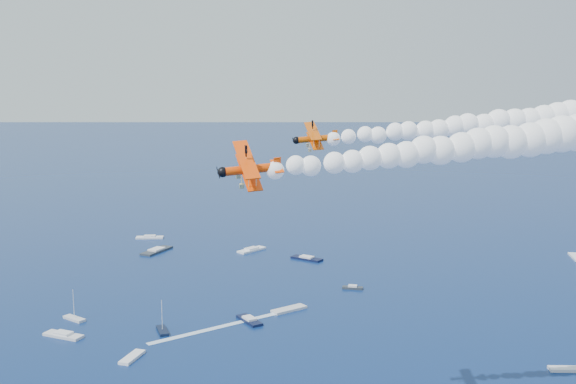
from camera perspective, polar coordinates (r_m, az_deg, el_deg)
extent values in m
cube|color=silver|center=(200.00, 0.08, -9.52)|extent=(10.78, 8.05, 0.70)
cube|color=white|center=(172.02, -12.58, -12.99)|extent=(5.76, 8.70, 0.70)
cube|color=black|center=(191.66, -3.17, -10.39)|extent=(6.94, 10.16, 0.70)
cube|color=black|center=(253.19, 1.54, -5.44)|extent=(11.36, 10.46, 0.70)
cube|color=silver|center=(189.85, -17.82, -11.05)|extent=(10.89, 8.24, 0.70)
cube|color=silver|center=(173.61, 21.74, -13.24)|extent=(8.16, 3.56, 0.70)
cube|color=white|center=(265.72, -2.98, -4.73)|extent=(11.55, 10.70, 0.70)
cube|color=#292F37|center=(220.02, 5.29, -7.78)|extent=(6.68, 3.86, 0.70)
cube|color=#2B313A|center=(268.80, -10.65, -4.72)|extent=(11.79, 15.08, 0.70)
cube|color=black|center=(187.03, -10.19, -11.05)|extent=(3.81, 7.46, 0.70)
cube|color=silver|center=(201.18, -17.00, -9.83)|extent=(6.77, 6.59, 0.70)
cube|color=white|center=(290.85, -11.20, -3.65)|extent=(11.19, 4.31, 0.70)
cube|color=white|center=(187.71, -6.02, -10.97)|extent=(34.12, 20.33, 0.04)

